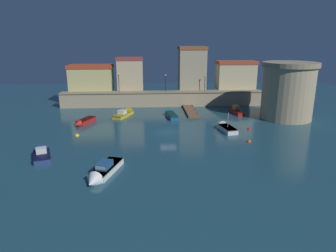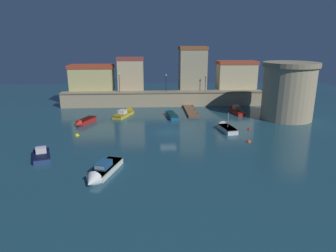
{
  "view_description": "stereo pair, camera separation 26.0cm",
  "coord_description": "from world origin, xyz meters",
  "px_view_note": "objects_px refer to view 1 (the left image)",
  "views": [
    {
      "loc": [
        -2.97,
        -45.11,
        14.05
      ],
      "look_at": [
        0.0,
        1.11,
        0.68
      ],
      "focal_mm": 32.74,
      "sensor_mm": 36.0,
      "label": 1
    },
    {
      "loc": [
        -2.71,
        -45.13,
        14.05
      ],
      "look_at": [
        0.0,
        1.11,
        0.68
      ],
      "focal_mm": 32.74,
      "sensor_mm": 36.0,
      "label": 2
    }
  ],
  "objects_px": {
    "quay_lamp_0": "(119,80)",
    "moored_boat_3": "(225,127)",
    "quay_lamp_1": "(166,80)",
    "mooring_buoy_1": "(249,129)",
    "moored_boat_4": "(235,110)",
    "fortress_tower": "(288,91)",
    "moored_boat_5": "(42,153)",
    "mooring_buoy_0": "(77,136)",
    "mooring_buoy_2": "(249,142)",
    "moored_boat_1": "(102,172)",
    "moored_boat_2": "(126,113)",
    "moored_boat_6": "(171,114)",
    "quay_lamp_2": "(205,80)",
    "moored_boat_0": "(84,122)"
  },
  "relations": [
    {
      "from": "fortress_tower",
      "to": "mooring_buoy_2",
      "type": "xyz_separation_m",
      "value": [
        -10.69,
        -12.4,
        -5.07
      ]
    },
    {
      "from": "moored_boat_4",
      "to": "moored_boat_5",
      "type": "relative_size",
      "value": 1.18
    },
    {
      "from": "fortress_tower",
      "to": "quay_lamp_0",
      "type": "bearing_deg",
      "value": 159.01
    },
    {
      "from": "moored_boat_4",
      "to": "moored_boat_5",
      "type": "xyz_separation_m",
      "value": [
        -30.02,
        -21.31,
        -0.07
      ]
    },
    {
      "from": "moored_boat_0",
      "to": "moored_boat_1",
      "type": "xyz_separation_m",
      "value": [
        6.02,
        -20.69,
        0.04
      ]
    },
    {
      "from": "moored_boat_1",
      "to": "mooring_buoy_1",
      "type": "height_order",
      "value": "moored_boat_1"
    },
    {
      "from": "moored_boat_1",
      "to": "mooring_buoy_2",
      "type": "height_order",
      "value": "moored_boat_1"
    },
    {
      "from": "moored_boat_1",
      "to": "moored_boat_5",
      "type": "bearing_deg",
      "value": -108.57
    },
    {
      "from": "quay_lamp_0",
      "to": "moored_boat_5",
      "type": "xyz_separation_m",
      "value": [
        -7.09,
        -28.01,
        -5.3
      ]
    },
    {
      "from": "quay_lamp_0",
      "to": "moored_boat_4",
      "type": "relative_size",
      "value": 0.61
    },
    {
      "from": "moored_boat_0",
      "to": "fortress_tower",
      "type": "bearing_deg",
      "value": 116.0
    },
    {
      "from": "quay_lamp_2",
      "to": "moored_boat_5",
      "type": "relative_size",
      "value": 0.63
    },
    {
      "from": "mooring_buoy_1",
      "to": "moored_boat_5",
      "type": "bearing_deg",
      "value": -161.5
    },
    {
      "from": "moored_boat_2",
      "to": "mooring_buoy_0",
      "type": "bearing_deg",
      "value": 175.06
    },
    {
      "from": "quay_lamp_0",
      "to": "quay_lamp_1",
      "type": "xyz_separation_m",
      "value": [
        9.74,
        0.0,
        -0.19
      ]
    },
    {
      "from": "moored_boat_5",
      "to": "mooring_buoy_2",
      "type": "height_order",
      "value": "moored_boat_5"
    },
    {
      "from": "fortress_tower",
      "to": "mooring_buoy_2",
      "type": "relative_size",
      "value": 16.33
    },
    {
      "from": "mooring_buoy_1",
      "to": "moored_boat_1",
      "type": "bearing_deg",
      "value": -142.91
    },
    {
      "from": "moored_boat_5",
      "to": "moored_boat_1",
      "type": "bearing_deg",
      "value": -145.84
    },
    {
      "from": "moored_boat_0",
      "to": "mooring_buoy_1",
      "type": "height_order",
      "value": "moored_boat_0"
    },
    {
      "from": "moored_boat_2",
      "to": "moored_boat_6",
      "type": "distance_m",
      "value": 8.52
    },
    {
      "from": "moored_boat_5",
      "to": "mooring_buoy_1",
      "type": "distance_m",
      "value": 30.67
    },
    {
      "from": "quay_lamp_0",
      "to": "moored_boat_5",
      "type": "relative_size",
      "value": 0.72
    },
    {
      "from": "mooring_buoy_0",
      "to": "quay_lamp_0",
      "type": "bearing_deg",
      "value": 76.95
    },
    {
      "from": "fortress_tower",
      "to": "moored_boat_4",
      "type": "height_order",
      "value": "fortress_tower"
    },
    {
      "from": "fortress_tower",
      "to": "mooring_buoy_0",
      "type": "distance_m",
      "value": 36.67
    },
    {
      "from": "fortress_tower",
      "to": "moored_boat_1",
      "type": "bearing_deg",
      "value": -143.11
    },
    {
      "from": "fortress_tower",
      "to": "moored_boat_2",
      "type": "xyz_separation_m",
      "value": [
        -29.02,
        4.26,
        -4.67
      ]
    },
    {
      "from": "moored_boat_1",
      "to": "mooring_buoy_1",
      "type": "xyz_separation_m",
      "value": [
        20.88,
        15.78,
        -0.45
      ]
    },
    {
      "from": "moored_boat_0",
      "to": "moored_boat_5",
      "type": "xyz_separation_m",
      "value": [
        -2.18,
        -14.64,
        0.0
      ]
    },
    {
      "from": "quay_lamp_0",
      "to": "moored_boat_3",
      "type": "distance_m",
      "value": 26.3
    },
    {
      "from": "moored_boat_1",
      "to": "moored_boat_2",
      "type": "bearing_deg",
      "value": -163.56
    },
    {
      "from": "fortress_tower",
      "to": "mooring_buoy_2",
      "type": "height_order",
      "value": "fortress_tower"
    },
    {
      "from": "fortress_tower",
      "to": "moored_boat_6",
      "type": "height_order",
      "value": "fortress_tower"
    },
    {
      "from": "moored_boat_2",
      "to": "fortress_tower",
      "type": "bearing_deg",
      "value": -76.05
    },
    {
      "from": "moored_boat_1",
      "to": "mooring_buoy_1",
      "type": "distance_m",
      "value": 26.18
    },
    {
      "from": "fortress_tower",
      "to": "quay_lamp_1",
      "type": "distance_m",
      "value": 24.13
    },
    {
      "from": "quay_lamp_1",
      "to": "mooring_buoy_1",
      "type": "height_order",
      "value": "quay_lamp_1"
    },
    {
      "from": "fortress_tower",
      "to": "quay_lamp_2",
      "type": "xyz_separation_m",
      "value": [
        -12.72,
        11.81,
        0.38
      ]
    },
    {
      "from": "quay_lamp_0",
      "to": "moored_boat_0",
      "type": "distance_m",
      "value": 15.2
    },
    {
      "from": "quay_lamp_1",
      "to": "mooring_buoy_2",
      "type": "distance_m",
      "value": 26.9
    },
    {
      "from": "quay_lamp_2",
      "to": "quay_lamp_1",
      "type": "bearing_deg",
      "value": 180.0
    },
    {
      "from": "moored_boat_3",
      "to": "moored_boat_4",
      "type": "bearing_deg",
      "value": -31.78
    },
    {
      "from": "moored_boat_4",
      "to": "moored_boat_3",
      "type": "bearing_deg",
      "value": 151.63
    },
    {
      "from": "quay_lamp_0",
      "to": "quay_lamp_2",
      "type": "relative_size",
      "value": 1.14
    },
    {
      "from": "mooring_buoy_2",
      "to": "moored_boat_2",
      "type": "bearing_deg",
      "value": 137.74
    },
    {
      "from": "moored_boat_1",
      "to": "moored_boat_6",
      "type": "distance_m",
      "value": 26.73
    },
    {
      "from": "moored_boat_5",
      "to": "mooring_buoy_0",
      "type": "distance_m",
      "value": 8.46
    },
    {
      "from": "quay_lamp_0",
      "to": "moored_boat_3",
      "type": "relative_size",
      "value": 0.71
    },
    {
      "from": "moored_boat_6",
      "to": "mooring_buoy_2",
      "type": "relative_size",
      "value": 10.64
    }
  ]
}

